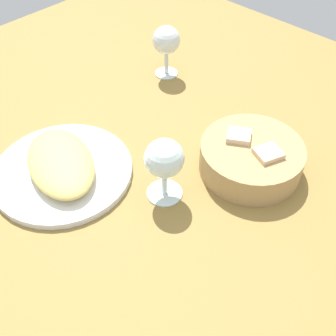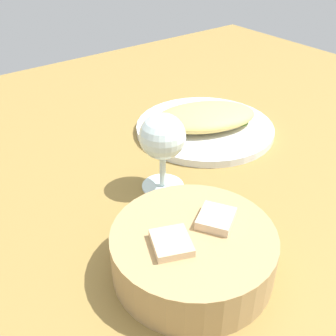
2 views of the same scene
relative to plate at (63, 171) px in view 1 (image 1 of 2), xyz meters
The scene contains 7 objects.
ground_plane 15.81cm from the plate, 64.92° to the left, with size 140.00×140.00×2.00cm, color olive.
plate is the anchor object (origin of this frame).
omelette 2.54cm from the plate, ahead, with size 20.23×12.03×3.68cm, color #D9BC62.
lettuce_garnish 6.88cm from the plate, 156.27° to the left, with size 4.70×4.70×1.57cm, color #4B8E2B.
bread_basket 36.75cm from the plate, 45.96° to the left, with size 19.94×19.94×7.08cm.
wine_glass_near 21.99cm from the plate, 29.35° to the left, with size 7.10×7.10×12.82cm.
wine_glass_far 41.42cm from the plate, 103.89° to the left, with size 6.77×6.77×12.76cm.
Camera 1 is at (47.01, -40.83, 59.49)cm, focal length 44.60 mm.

